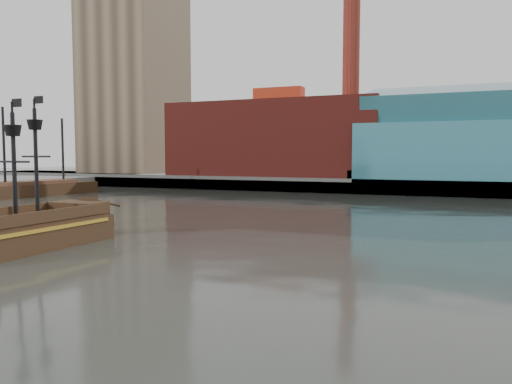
% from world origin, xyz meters
% --- Properties ---
extents(ground, '(400.00, 400.00, 0.00)m').
position_xyz_m(ground, '(0.00, 0.00, 0.00)').
color(ground, '#252722').
rests_on(ground, ground).
extents(promenade_far, '(220.00, 60.00, 2.00)m').
position_xyz_m(promenade_far, '(0.00, 92.00, 1.00)').
color(promenade_far, slate).
rests_on(promenade_far, ground).
extents(seawall, '(220.00, 1.00, 2.60)m').
position_xyz_m(seawall, '(0.00, 62.50, 1.30)').
color(seawall, '#4C4C49').
rests_on(seawall, ground).
extents(skyline, '(149.00, 45.00, 62.00)m').
position_xyz_m(skyline, '(5.21, 84.56, 24.55)').
color(skyline, '#786348').
rests_on(skyline, promenade_far).
extents(pirate_ship, '(5.41, 15.94, 11.83)m').
position_xyz_m(pirate_ship, '(-15.85, 3.74, 1.07)').
color(pirate_ship, black).
rests_on(pirate_ship, ground).
extents(docked_vessel, '(7.55, 22.02, 14.67)m').
position_xyz_m(docked_vessel, '(-52.03, 38.73, 0.93)').
color(docked_vessel, black).
rests_on(docked_vessel, ground).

